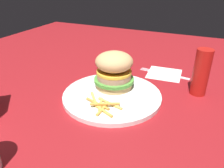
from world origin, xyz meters
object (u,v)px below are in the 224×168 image
Objects in this scene: fork at (164,73)px; fries_pile at (102,105)px; sandwich at (114,70)px; napkin at (164,74)px; ketchup_bottle at (201,72)px; plate at (112,95)px.

fries_pile is at bearing -108.37° from fork.
sandwich is 1.05× the size of napkin.
fork is at bearing 172.74° from napkin.
sandwich is 0.87× the size of ketchup_bottle.
sandwich is 1.06× the size of fries_pile.
sandwich reaches higher than fries_pile.
fries_pile reaches higher than plate.
plate is at bearing -150.45° from ketchup_bottle.
fork is (0.11, 0.18, -0.06)m from sandwich.
sandwich is at bearing 106.37° from plate.
sandwich reaches higher than napkin.
plate is 2.05× the size of ketchup_bottle.
sandwich is 0.22m from fork.
fork is at bearing 140.50° from ketchup_bottle.
ketchup_bottle reaches higher than napkin.
ketchup_bottle is (0.12, -0.10, 0.07)m from napkin.
napkin is (0.10, 0.29, -0.02)m from fries_pile.
plate is 2.35× the size of sandwich.
fries_pile is 0.30m from napkin.
plate is 2.48× the size of fries_pile.
plate reaches higher than fork.
plate is at bearing -114.38° from napkin.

